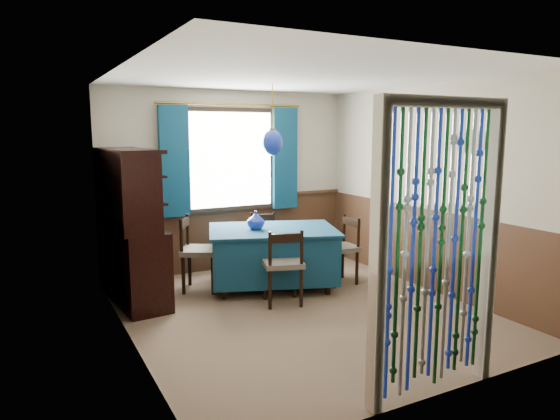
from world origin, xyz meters
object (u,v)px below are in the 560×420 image
pendant_lamp (272,142)px  vase_sideboard (130,214)px  chair_left (198,251)px  vase_table (256,221)px  dining_table (273,253)px  sideboard (132,249)px  chair_far (264,241)px  chair_right (341,248)px  bowl_shelf (141,199)px  chair_near (283,264)px

pendant_lamp → vase_sideboard: pendant_lamp is taller
chair_left → vase_table: 0.80m
dining_table → sideboard: sideboard is taller
chair_far → vase_sideboard: size_ratio=4.16×
chair_right → dining_table: bearing=77.8°
vase_table → bowl_shelf: bearing=-175.9°
chair_right → bowl_shelf: (-2.47, 0.21, 0.77)m
chair_far → vase_sideboard: (-1.82, -0.11, 0.54)m
chair_left → vase_sideboard: vase_sideboard is taller
chair_near → bowl_shelf: 1.71m
chair_left → chair_right: chair_left is taller
chair_far → pendant_lamp: size_ratio=0.96×
chair_far → sideboard: sideboard is taller
dining_table → chair_left: bearing=179.0°
chair_left → vase_sideboard: size_ratio=4.70×
chair_right → chair_far: bearing=37.9°
dining_table → vase_table: size_ratio=8.83×
chair_left → sideboard: size_ratio=0.53×
dining_table → pendant_lamp: pendant_lamp is taller
pendant_lamp → sideboard: bearing=169.9°
chair_far → sideboard: (-1.88, -0.40, 0.17)m
chair_far → sideboard: size_ratio=0.47×
chair_far → pendant_lamp: (-0.22, -0.69, 1.38)m
sideboard → pendant_lamp: 2.07m
pendant_lamp → vase_table: pendant_lamp is taller
vase_sideboard → chair_left: bearing=-19.2°
sideboard → vase_sideboard: (0.06, 0.29, 0.37)m
chair_near → chair_far: 1.38m
bowl_shelf → vase_sideboard: bowl_shelf is taller
dining_table → chair_left: size_ratio=1.99×
chair_far → vase_sideboard: 1.90m
sideboard → vase_table: bearing=-14.5°
dining_table → chair_right: size_ratio=2.12×
chair_right → sideboard: 2.59m
chair_left → vase_table: vase_table is taller
dining_table → pendant_lamp: size_ratio=2.16×
bowl_shelf → chair_near: bearing=-22.4°
pendant_lamp → bowl_shelf: size_ratio=3.70×
vase_sideboard → vase_table: bearing=-20.4°
vase_sideboard → sideboard: bearing=-101.8°
dining_table → vase_sideboard: 1.79m
chair_left → dining_table: bearing=98.2°
chair_far → chair_right: (0.64, -0.93, 0.02)m
chair_near → sideboard: (-1.48, 0.92, 0.14)m
chair_left → bowl_shelf: 1.10m
chair_near → pendant_lamp: pendant_lamp is taller
sideboard → vase_table: 1.50m
vase_table → vase_sideboard: size_ratio=1.06×
chair_right → vase_sideboard: size_ratio=4.40×
chair_right → sideboard: size_ratio=0.49×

